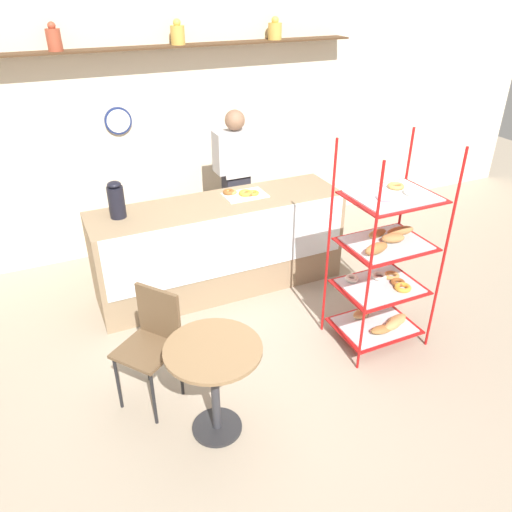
{
  "coord_description": "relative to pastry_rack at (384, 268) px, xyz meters",
  "views": [
    {
      "loc": [
        -1.48,
        -2.78,
        2.8
      ],
      "look_at": [
        0.0,
        0.46,
        0.79
      ],
      "focal_mm": 35.0,
      "sensor_mm": 36.0,
      "label": 1
    }
  ],
  "objects": [
    {
      "name": "donut_tray_counter",
      "position": [
        -0.65,
        1.4,
        0.24
      ],
      "size": [
        0.41,
        0.28,
        0.05
      ],
      "color": "white",
      "rests_on": "display_counter"
    },
    {
      "name": "display_counter",
      "position": [
        -0.93,
        1.33,
        -0.25
      ],
      "size": [
        2.44,
        0.66,
        0.93
      ],
      "color": "#937A5B",
      "rests_on": "ground_plane"
    },
    {
      "name": "person_worker",
      "position": [
        -0.52,
        1.91,
        0.18
      ],
      "size": [
        0.44,
        0.23,
        1.64
      ],
      "color": "#282833",
      "rests_on": "ground_plane"
    },
    {
      "name": "cafe_chair",
      "position": [
        -1.92,
        0.12,
        -0.15
      ],
      "size": [
        0.53,
        0.53,
        0.9
      ],
      "rotation": [
        0.0,
        0.0,
        5.36
      ],
      "color": "black",
      "rests_on": "ground_plane"
    },
    {
      "name": "ground_plane",
      "position": [
        -0.93,
        0.03,
        -0.71
      ],
      "size": [
        14.0,
        14.0,
        0.0
      ],
      "primitive_type": "plane",
      "color": "gray"
    },
    {
      "name": "pastry_rack",
      "position": [
        0.0,
        0.0,
        0.0
      ],
      "size": [
        0.73,
        0.58,
        1.76
      ],
      "color": "#B71414",
      "rests_on": "ground_plane"
    },
    {
      "name": "back_wall",
      "position": [
        -0.93,
        2.57,
        0.65
      ],
      "size": [
        10.0,
        0.3,
        2.7
      ],
      "color": "beige",
      "rests_on": "ground_plane"
    },
    {
      "name": "coffee_carafe",
      "position": [
        -1.85,
        1.41,
        0.38
      ],
      "size": [
        0.14,
        0.14,
        0.33
      ],
      "color": "black",
      "rests_on": "display_counter"
    },
    {
      "name": "cafe_table",
      "position": [
        -1.64,
        -0.38,
        -0.17
      ],
      "size": [
        0.64,
        0.64,
        0.73
      ],
      "color": "#262628",
      "rests_on": "ground_plane"
    }
  ]
}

